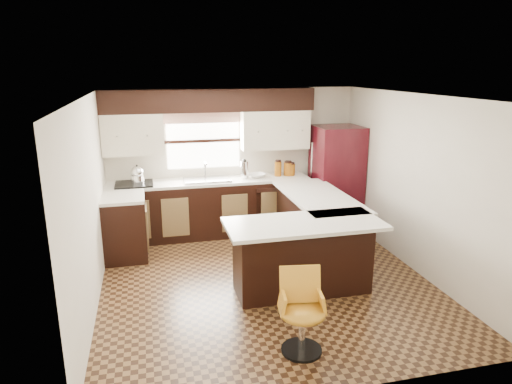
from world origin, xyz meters
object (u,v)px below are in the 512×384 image
object	(u,v)px
peninsula_return	(302,257)
refrigerator	(336,178)
bar_chair	(302,314)
peninsula_long	(314,228)

from	to	relation	value
peninsula_return	refrigerator	world-z (taller)	refrigerator
refrigerator	bar_chair	distance (m)	3.77
peninsula_return	bar_chair	world-z (taller)	peninsula_return
refrigerator	bar_chair	world-z (taller)	refrigerator
refrigerator	bar_chair	size ratio (longest dim) A/B	2.13
refrigerator	peninsula_long	bearing A→B (deg)	-125.72
peninsula_long	refrigerator	xyz separation A→B (m)	(0.80, 1.11, 0.44)
peninsula_long	peninsula_return	xyz separation A→B (m)	(-0.53, -0.97, 0.00)
peninsula_return	refrigerator	size ratio (longest dim) A/B	0.93
peninsula_long	peninsula_return	bearing A→B (deg)	-118.30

